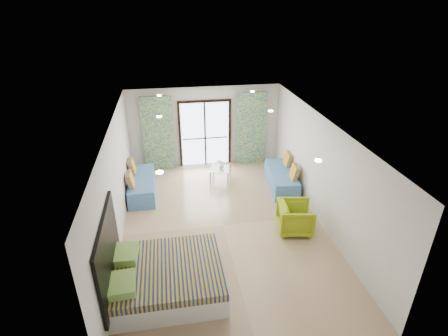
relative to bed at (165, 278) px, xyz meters
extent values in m
cube|color=black|center=(1.48, 5.68, 1.92)|extent=(1.76, 0.08, 0.08)
cube|color=black|center=(0.64, 5.68, 0.78)|extent=(0.08, 0.08, 2.20)
cube|color=black|center=(2.32, 5.68, 0.78)|extent=(0.08, 0.08, 2.20)
cube|color=black|center=(1.48, 5.68, 0.78)|extent=(0.05, 0.06, 2.20)
cube|color=#595451|center=(1.48, 5.70, 0.63)|extent=(1.52, 0.03, 0.04)
cube|color=silver|center=(-0.07, 5.54, 0.93)|extent=(1.00, 0.10, 2.50)
cube|color=silver|center=(3.03, 5.54, 0.93)|extent=(1.00, 0.10, 2.50)
cylinder|color=#FFE0B2|center=(0.08, -0.03, 2.35)|extent=(0.12, 0.12, 0.02)
cylinder|color=#FFE0B2|center=(2.88, -0.03, 2.35)|extent=(0.12, 0.12, 0.02)
cylinder|color=#FFE0B2|center=(0.08, 2.97, 2.35)|extent=(0.12, 0.12, 0.02)
cylinder|color=#FFE0B2|center=(2.88, 2.97, 2.35)|extent=(0.12, 0.12, 0.02)
cylinder|color=#FFE0B2|center=(0.08, 4.97, 2.35)|extent=(0.12, 0.12, 0.02)
cylinder|color=#FFE0B2|center=(2.88, 4.97, 2.35)|extent=(0.12, 0.12, 0.02)
cube|color=black|center=(-0.98, 0.00, 0.73)|extent=(0.06, 2.10, 1.50)
cube|color=silver|center=(-0.99, 1.25, 0.73)|extent=(0.02, 0.10, 0.10)
cube|color=silver|center=(0.03, 0.00, -0.10)|extent=(2.20, 1.76, 0.44)
cube|color=navy|center=(0.03, 0.00, 0.21)|extent=(2.18, 1.80, 0.17)
cube|color=teal|center=(-0.76, -0.42, 0.36)|extent=(0.53, 0.63, 0.15)
cube|color=teal|center=(-0.76, 0.42, 0.36)|extent=(0.54, 0.64, 0.15)
cube|color=#4670A8|center=(-0.62, 3.96, -0.11)|extent=(0.78, 1.91, 0.42)
cube|color=#4670A8|center=(-0.62, 3.96, 0.16)|extent=(0.76, 1.87, 0.11)
cube|color=navy|center=(-0.87, 3.52, 0.40)|extent=(0.22, 0.48, 0.44)
cube|color=navy|center=(-0.89, 4.40, 0.40)|extent=(0.22, 0.48, 0.44)
cube|color=#4670A8|center=(3.58, 3.70, -0.11)|extent=(0.93, 1.95, 0.42)
cube|color=#4670A8|center=(3.58, 3.70, 0.15)|extent=(0.91, 1.91, 0.10)
cube|color=navy|center=(3.79, 3.24, 0.39)|extent=(0.26, 0.49, 0.43)
cube|color=navy|center=(3.89, 4.11, 0.39)|extent=(0.26, 0.49, 0.43)
cylinder|color=silver|center=(1.45, 4.21, -0.11)|extent=(0.06, 0.06, 0.41)
cylinder|color=silver|center=(1.97, 4.04, -0.11)|extent=(0.06, 0.06, 0.41)
cylinder|color=silver|center=(1.61, 4.73, -0.11)|extent=(0.06, 0.06, 0.41)
cylinder|color=silver|center=(2.14, 4.57, -0.11)|extent=(0.06, 0.06, 0.41)
cube|color=#8CA59E|center=(1.79, 4.39, 0.09)|extent=(0.79, 0.79, 0.02)
sphere|color=white|center=(1.84, 4.37, 0.32)|extent=(0.07, 0.07, 0.07)
sphere|color=white|center=(1.81, 4.44, 0.34)|extent=(0.07, 0.07, 0.07)
sphere|color=white|center=(1.74, 4.40, 0.36)|extent=(0.07, 0.07, 0.07)
sphere|color=white|center=(1.78, 4.34, 0.38)|extent=(0.07, 0.07, 0.07)
imported|color=white|center=(1.83, 4.41, 0.19)|extent=(0.22, 0.23, 0.17)
imported|color=#90A815|center=(3.22, 1.48, 0.10)|extent=(0.89, 0.93, 0.84)
camera|label=1|loc=(0.29, -5.30, 5.01)|focal=28.00mm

